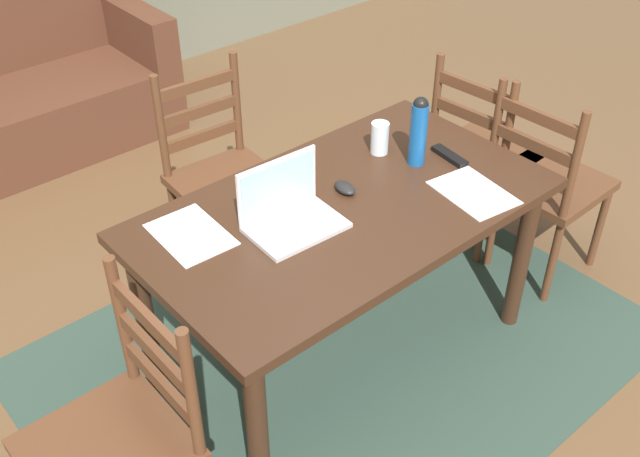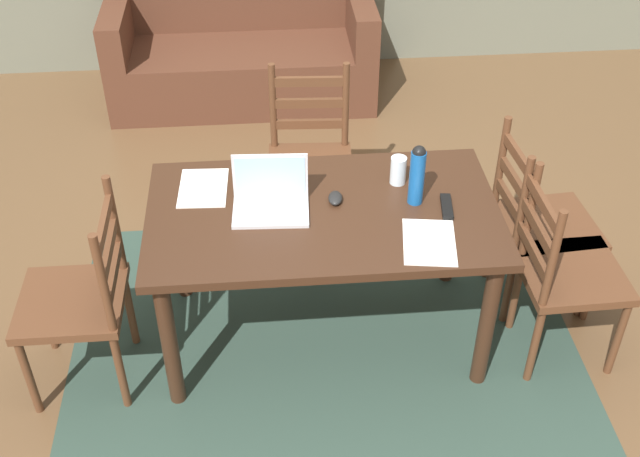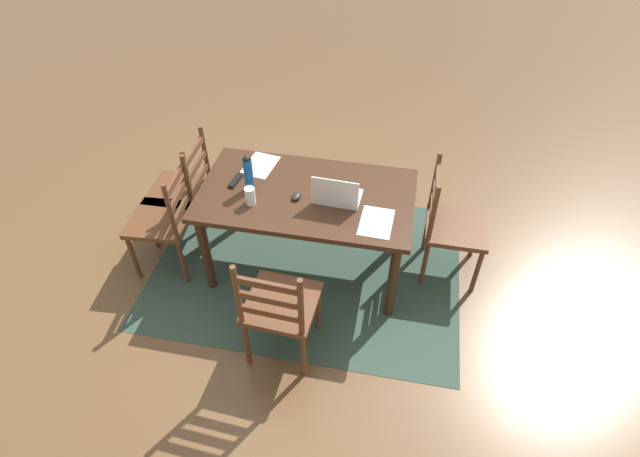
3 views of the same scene
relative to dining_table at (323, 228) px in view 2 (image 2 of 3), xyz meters
The scene contains 15 objects.
ground_plane 0.64m from the dining_table, ahead, with size 14.00×14.00×0.00m, color brown.
area_rug 0.64m from the dining_table, ahead, with size 2.37×1.76×0.01m, color #2D4238.
dining_table is the anchor object (origin of this frame).
chair_far_head 0.82m from the dining_table, 89.83° to the left, with size 0.46×0.46×0.95m.
chair_left_near 1.07m from the dining_table, behind, with size 0.44×0.44×0.95m.
chair_right_far 1.07m from the dining_table, ahead, with size 0.47×0.47×0.95m.
chair_right_near 1.07m from the dining_table, ahead, with size 0.45×0.45×0.95m.
couch 2.52m from the dining_table, 98.02° to the left, with size 1.80×0.80×1.00m.
laptop 0.27m from the dining_table, 168.40° to the left, with size 0.33×0.24×0.23m.
water_bottle 0.47m from the dining_table, ahead, with size 0.07×0.07×0.28m.
drinking_glass 0.42m from the dining_table, 27.29° to the left, with size 0.07×0.07×0.13m, color silver.
computer_mouse 0.14m from the dining_table, 46.89° to the left, with size 0.06×0.10×0.03m, color black.
tv_remote 0.54m from the dining_table, ahead, with size 0.04×0.17×0.02m, color black.
paper_stack_left 0.56m from the dining_table, 158.01° to the left, with size 0.21×0.30×0.00m, color white.
paper_stack_right 0.49m from the dining_table, 31.86° to the right, with size 0.21×0.30×0.00m, color white.
Camera 2 is at (-0.25, -2.70, 2.76)m, focal length 44.63 mm.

